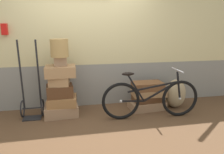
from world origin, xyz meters
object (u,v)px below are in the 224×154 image
Objects in this scene: suitcase_5 at (60,61)px; burlap_sack at (175,94)px; suitcase_3 at (59,81)px; suitcase_4 at (60,71)px; suitcase_0 at (61,110)px; suitcase_9 at (148,86)px; wicker_basket at (59,48)px; bicycle at (151,99)px; suitcase_6 at (147,105)px; suitcase_7 at (147,98)px; suitcase_2 at (60,91)px; luggage_trolley at (32,100)px; suitcase_8 at (148,92)px; suitcase_1 at (62,101)px.

suitcase_5 reaches higher than burlap_sack.
suitcase_4 is at bearing 54.44° from suitcase_3.
suitcase_0 is 1.72× the size of suitcase_3.
suitcase_0 is 2.28m from burlap_sack.
suitcase_3 is at bearing 179.62° from burlap_sack.
suitcase_5 reaches higher than suitcase_9.
suitcase_3 is 1.11× the size of wicker_basket.
bicycle is (1.55, -0.44, -0.65)m from suitcase_5.
burlap_sack reaches higher than suitcase_6.
suitcase_7 is (0.01, 0.03, 0.14)m from suitcase_6.
suitcase_3 is at bearing 177.09° from suitcase_7.
bicycle reaches higher than suitcase_0.
bicycle reaches higher than suitcase_2.
suitcase_2 is 0.53m from luggage_trolley.
suitcase_5 is 0.24m from wicker_basket.
suitcase_0 is at bearing -176.70° from wicker_basket.
suitcase_6 is at bearing -151.81° from suitcase_8.
suitcase_4 is 1.70m from suitcase_9.
suitcase_7 is at bearing 80.45° from suitcase_9.
suitcase_5 is at bearing 0.14° from suitcase_2.
bicycle is at bearing -12.05° from suitcase_1.
suitcase_0 is at bearing 178.98° from burlap_sack.
suitcase_9 is 0.45m from bicycle.
suitcase_5 is at bearing -177.25° from suitcase_8.
suitcase_6 is at bearing -122.83° from suitcase_9.
suitcase_9 is 0.62m from burlap_sack.
suitcase_6 is (1.65, -0.03, -0.76)m from suitcase_4.
wicker_basket is (-1.66, -0.01, 1.03)m from suitcase_7.
suitcase_6 is 0.39× the size of bicycle.
suitcase_1 is 1.66m from suitcase_7.
suitcase_3 is at bearing -142.02° from wicker_basket.
suitcase_8 reaches higher than suitcase_7.
bicycle is (1.59, -0.43, -0.11)m from suitcase_2.
suitcase_1 is at bearing 35.33° from suitcase_3.
suitcase_8 is 2.21m from luggage_trolley.
wicker_basket is 2.44m from burlap_sack.
suitcase_1 is 0.95× the size of suitcase_7.
suitcase_2 is 0.85× the size of suitcase_7.
burlap_sack is (2.25, -0.05, -0.55)m from suitcase_4.
luggage_trolley is (-0.54, 0.03, -0.52)m from suitcase_4.
burlap_sack is 0.33× the size of bicycle.
suitcase_9 is (-0.00, -0.01, 0.26)m from suitcase_7.
suitcase_6 is 0.26m from suitcase_8.
suitcase_5 is 1.74m from bicycle.
wicker_basket reaches higher than suitcase_9.
bicycle is (2.09, -0.47, 0.04)m from luggage_trolley.
suitcase_9 is at bearing 3.37° from suitcase_1.
suitcase_4 reaches higher than burlap_sack.
suitcase_1 is at bearing -13.05° from suitcase_2.
luggage_trolley is at bearing 175.13° from suitcase_7.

